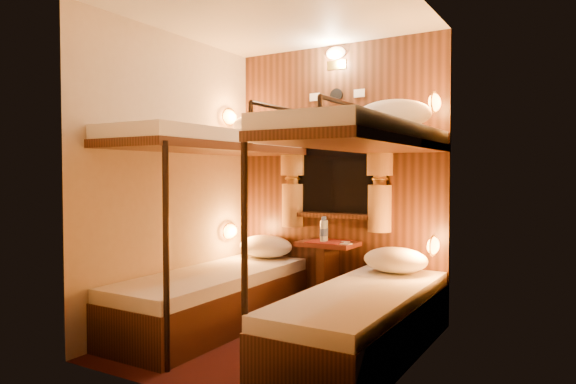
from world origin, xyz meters
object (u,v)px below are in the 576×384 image
Objects in this scene: table at (328,268)px; bottle_right at (323,231)px; bunk_left at (214,258)px; bottle_left at (324,231)px; bunk_right at (363,274)px.

bottle_right reaches higher than table.
bottle_right is at bearing -134.76° from table.
bunk_left is at bearing -129.67° from table.
bunk_left is 2.90× the size of table.
bunk_left is at bearing -128.32° from bottle_left.
bottle_right is (-0.03, -0.03, 0.33)m from table.
bunk_left reaches higher than bottle_right.
bunk_left reaches higher than bottle_left.
bottle_left is 1.02× the size of bottle_right.
bottle_right is (0.00, -0.03, -0.00)m from bottle_left.
bottle_right is (-0.68, 0.75, 0.18)m from bunk_right.
bottle_left is (-0.03, -0.00, 0.33)m from table.
bunk_right is at bearing -47.90° from bottle_right.
bunk_left is at bearing 180.00° from bunk_right.
bunk_right is at bearing -50.33° from table.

